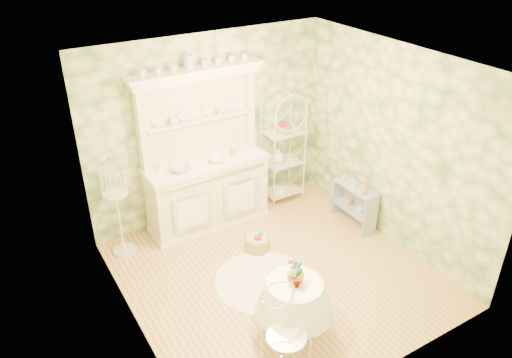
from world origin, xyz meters
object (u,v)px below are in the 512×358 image
side_shelf (354,205)px  birdcage_stand (117,204)px  kitchen_dresser (205,152)px  cafe_chair (286,339)px  round_table (294,309)px  bakers_rack (283,145)px  floor_basket (257,243)px

side_shelf → birdcage_stand: bearing=156.0°
kitchen_dresser → cafe_chair: size_ratio=2.69×
round_table → cafe_chair: size_ratio=0.83×
kitchen_dresser → round_table: (-0.20, -2.46, -0.79)m
side_shelf → birdcage_stand: size_ratio=0.47×
bakers_rack → round_table: size_ratio=2.67×
round_table → birdcage_stand: 2.68m
kitchen_dresser → round_table: size_ratio=3.25×
side_shelf → floor_basket: 1.56m
bakers_rack → side_shelf: size_ratio=2.66×
side_shelf → floor_basket: size_ratio=2.25×
cafe_chair → birdcage_stand: bearing=118.9°
side_shelf → round_table: 2.40m
side_shelf → round_table: size_ratio=1.01×
floor_basket → kitchen_dresser: bearing=105.6°
bakers_rack → round_table: bakers_rack is taller
kitchen_dresser → cafe_chair: 2.95m
floor_basket → round_table: bearing=-107.0°
kitchen_dresser → bakers_rack: kitchen_dresser is taller
round_table → floor_basket: bearing=73.0°
cafe_chair → floor_basket: bearing=79.9°
bakers_rack → kitchen_dresser: bearing=-179.9°
side_shelf → floor_basket: (-1.54, 0.17, -0.20)m
bakers_rack → cafe_chair: (-1.83, -2.81, -0.52)m
side_shelf → round_table: round_table is taller
bakers_rack → cafe_chair: 3.39m
round_table → side_shelf: bearing=33.8°
birdcage_stand → floor_basket: (1.57, -0.90, -0.66)m
bakers_rack → side_shelf: bearing=-65.5°
cafe_chair → floor_basket: cafe_chair is taller
birdcage_stand → bakers_rack: bearing=1.2°
round_table → floor_basket: (0.46, 1.51, -0.25)m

